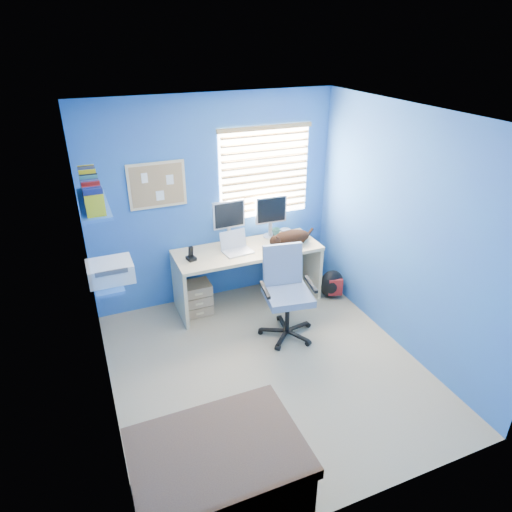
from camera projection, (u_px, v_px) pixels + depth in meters
name	position (u px, v px, depth m)	size (l,w,h in m)	color
floor	(267.00, 368.00, 4.66)	(3.00, 3.20, 0.00)	tan
ceiling	(270.00, 116.00, 3.53)	(3.00, 3.20, 0.00)	white
wall_back	(214.00, 203.00, 5.42)	(3.00, 0.01, 2.50)	#325CB9
wall_front	(375.00, 369.00, 2.78)	(3.00, 0.01, 2.50)	#325CB9
wall_left	(94.00, 292.00, 3.58)	(0.01, 3.20, 2.50)	#325CB9
wall_right	(404.00, 233.00, 4.61)	(0.01, 3.20, 2.50)	#325CB9
desk	(248.00, 276.00, 5.63)	(1.76, 0.65, 0.74)	#E4C285
laptop	(238.00, 244.00, 5.32)	(0.33, 0.26, 0.22)	silver
monitor_left	(229.00, 222.00, 5.51)	(0.40, 0.12, 0.54)	silver
monitor_right	(270.00, 217.00, 5.65)	(0.40, 0.12, 0.54)	silver
phone	(191.00, 253.00, 5.16)	(0.09, 0.11, 0.17)	black
mug	(276.00, 232.00, 5.77)	(0.10, 0.09, 0.10)	teal
cd_spindle	(285.00, 232.00, 5.83)	(0.13, 0.13, 0.07)	silver
cat	(291.00, 237.00, 5.55)	(0.48, 0.25, 0.17)	black
tower_pc	(279.00, 278.00, 5.86)	(0.19, 0.44, 0.45)	beige
drawer_boxes	(196.00, 298.00, 5.48)	(0.35, 0.28, 0.41)	tan
yellow_book	(276.00, 295.00, 5.70)	(0.03, 0.17, 0.24)	yellow
backpack	(332.00, 284.00, 5.81)	(0.32, 0.24, 0.37)	black
bed_corner	(219.00, 475.00, 3.23)	(1.13, 0.81, 0.55)	brown
office_chair	(286.00, 304.00, 5.04)	(0.68, 0.68, 1.02)	black
window_blinds	(265.00, 173.00, 5.48)	(1.15, 0.05, 1.10)	white
corkboard	(157.00, 185.00, 5.04)	(0.64, 0.02, 0.52)	#E4C285
wall_shelves	(100.00, 233.00, 4.17)	(0.42, 0.90, 1.05)	#3571C6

